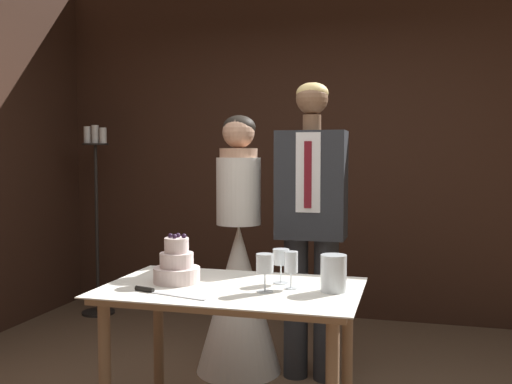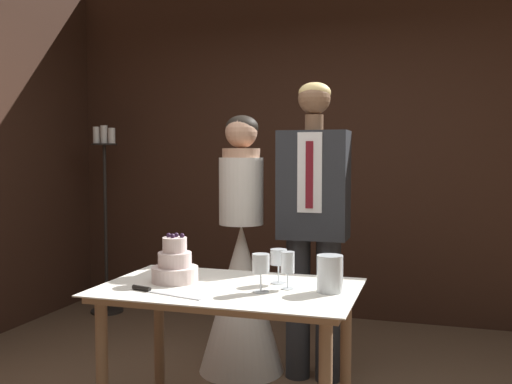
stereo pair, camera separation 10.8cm
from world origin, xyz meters
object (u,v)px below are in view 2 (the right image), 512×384
Objects in this scene: groom at (314,217)px; hurricane_candle at (330,274)px; tiered_cake at (175,265)px; bride at (241,278)px; wine_glass_middle at (288,263)px; cake_table at (229,307)px; cake_knife at (153,291)px; wine_glass_near at (279,258)px; candle_stand at (105,216)px; wine_glass_far at (261,265)px.

hurricane_candle is at bearing -73.63° from groom.
tiered_cake is at bearing -178.87° from hurricane_candle.
bride reaches higher than hurricane_candle.
groom reaches higher than tiered_cake.
wine_glass_middle is at bearing 1.49° from tiered_cake.
hurricane_candle reaches higher than cake_table.
cake_knife is 0.62m from wine_glass_near.
groom reaches higher than cake_table.
bride is at bearing 179.92° from groom.
groom is (0.46, -0.00, 0.41)m from bride.
wine_glass_far is at bearing -43.43° from candle_stand.
wine_glass_middle reaches higher than cake_table.
tiered_cake is 0.47m from wine_glass_far.
wine_glass_far is at bearing -93.36° from groom.
groom reaches higher than cake_knife.
hurricane_candle is at bearing -49.76° from bride.
candle_stand reaches higher than cake_knife.
cake_table is 0.75× the size of bride.
candle_stand is (-1.50, 2.02, 0.09)m from cake_knife.
tiered_cake is at bearing 103.53° from cake_knife.
bride is 1.00× the size of candle_stand.
hurricane_candle is at bearing 0.08° from wine_glass_middle.
tiered_cake is 1.44× the size of wine_glass_near.
wine_glass_far is at bearing -9.62° from tiered_cake.
cake_table is 0.96m from groom.
wine_glass_middle is 1.00× the size of wine_glass_far.
cake_knife is 2.26× the size of hurricane_candle.
cake_table is 2.55m from candle_stand.
wine_glass_near is (0.21, 0.13, 0.22)m from cake_table.
cake_knife is at bearing -143.76° from cake_table.
wine_glass_near is (0.50, 0.35, 0.12)m from cake_knife.
hurricane_candle is at bearing 3.80° from cake_table.
wine_glass_near is at bearing 48.85° from cake_knife.
bride is at bearing 120.81° from wine_glass_near.
wine_glass_middle is (0.28, 0.03, 0.22)m from cake_table.
cake_knife is 2.52m from candle_stand.
cake_table is 0.34m from tiered_cake.
tiered_cake reaches higher than wine_glass_far.
bride reaches higher than wine_glass_middle.
bride is at bearing -30.91° from candle_stand.
tiered_cake is 0.89m from bride.
groom is at bearing -0.08° from bride.
wine_glass_far reaches higher than hurricane_candle.
tiered_cake is 0.57m from wine_glass_middle.
tiered_cake reaches higher than cake_table.
groom is at bearing 78.40° from cake_knife.
bride is at bearing 121.35° from wine_glass_middle.
wine_glass_near is at bearing -39.86° from candle_stand.
wine_glass_far reaches higher than cake_knife.
wine_glass_far is (0.47, 0.15, 0.12)m from cake_knife.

